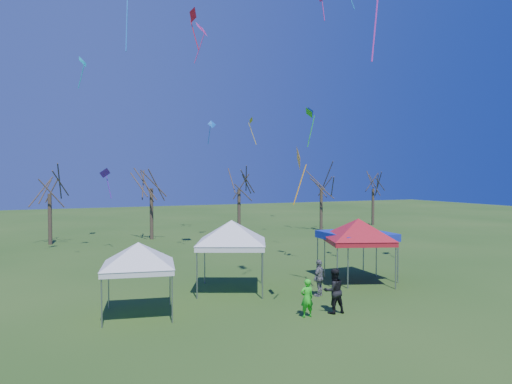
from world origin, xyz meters
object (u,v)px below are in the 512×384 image
tree_3 (239,173)px  person_grey (319,278)px  tent_white_mid (232,225)px  tent_red (358,223)px  tree_5 (373,176)px  person_green (307,298)px  tent_white_west (138,247)px  tree_1 (49,175)px  person_dark (334,291)px  tent_blue (356,236)px  tree_2 (151,170)px  tree_4 (321,173)px

tree_3 → person_grey: 23.72m
tent_white_mid → tent_red: 6.92m
tree_5 → person_green: (-24.75, -27.23, -4.95)m
tent_white_west → tree_1: bearing=98.8°
person_dark → tree_3: bearing=-98.3°
tent_blue → tree_3: bearing=86.8°
tree_1 → tree_5: (34.49, 1.42, -0.06)m
person_grey → tent_blue: bearing=178.1°
tent_white_mid → person_dark: size_ratio=2.29×
tent_white_mid → person_grey: 5.00m
tree_2 → tree_4: (17.72, -0.38, -0.23)m
tree_1 → person_green: bearing=-69.3°
tree_1 → tent_red: tree_1 is taller
tent_red → person_grey: bearing=-156.0°
tree_2 → tree_4: tree_2 is taller
tree_5 → tent_white_west: tree_5 is taller
tree_1 → tree_2: tree_2 is taller
tent_white_west → tent_blue: tent_white_west is taller
tree_4 → person_dark: 29.77m
tree_2 → tree_4: size_ratio=1.04×
tree_2 → tent_blue: size_ratio=2.35×
tent_blue → tree_2: bearing=109.3°
tree_3 → tent_red: (-1.52, -21.13, -2.85)m
tree_4 → tree_5: tree_4 is taller
tent_white_mid → person_grey: bearing=-37.4°
tent_red → person_grey: tent_red is taller
tree_3 → tree_5: tree_3 is taller
tent_white_mid → tent_blue: 7.27m
person_grey → person_green: (-2.19, -2.59, -0.09)m
tree_5 → tree_4: bearing=-166.1°
tree_2 → tree_4: bearing=-1.2°
person_green → person_dark: 1.31m
tent_blue → person_green: size_ratio=2.22×
person_green → person_dark: (1.30, 0.02, 0.16)m
tent_white_mid → tree_3: bearing=67.3°
tree_3 → person_green: (-7.06, -25.21, -5.30)m
tree_1 → tent_blue: bearing=-53.4°
tree_1 → tent_red: 26.69m
person_green → tent_red: bearing=-142.0°
tent_white_west → person_dark: size_ratio=2.06×
tree_4 → person_grey: bearing=-122.2°
tree_4 → tent_red: (-10.84, -21.09, -2.83)m
tree_3 → person_dark: size_ratio=4.18×
tent_blue → person_dark: 6.78m
tree_3 → person_green: tree_3 is taller
tree_2 → tent_white_mid: bearing=-89.8°
tree_1 → tree_4: (26.12, -0.65, 0.27)m
tree_5 → tent_white_mid: bearing=-139.8°
tent_blue → tent_white_mid: bearing=176.1°
tree_4 → tent_red: bearing=-117.2°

